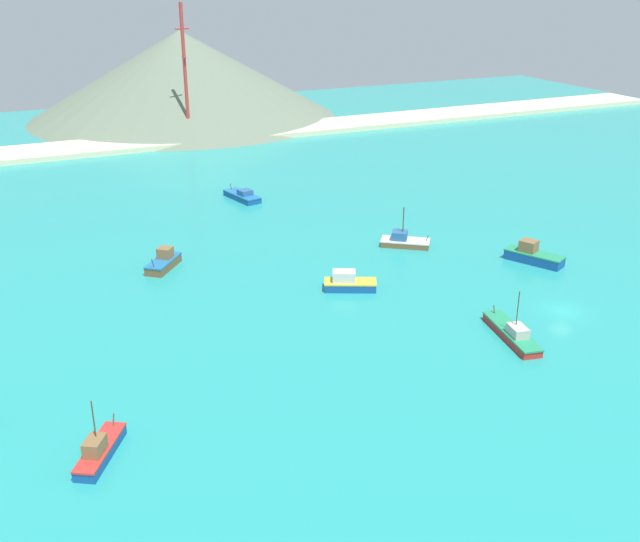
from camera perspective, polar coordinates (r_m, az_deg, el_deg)
ground at (r=117.29m, az=8.37°, el=2.58°), size 260.00×280.00×0.50m
fishing_boat_0 at (r=112.11m, az=6.44°, el=2.29°), size 7.58×6.68×6.03m
fishing_boat_2 at (r=67.75m, az=-16.51°, el=-12.99°), size 5.52×7.31×5.86m
fishing_boat_3 at (r=96.39m, az=2.20°, el=-0.89°), size 7.22×5.33×2.55m
fishing_boat_4 at (r=134.71m, az=-5.94°, el=5.73°), size 4.71×8.92×2.13m
fishing_boat_6 at (r=105.40m, az=-11.85°, el=0.69°), size 6.22×6.80×2.76m
fishing_boat_7 at (r=109.31m, az=15.97°, el=1.15°), size 6.07×8.54×3.09m
fishing_boat_8 at (r=86.70m, az=14.49°, el=-4.63°), size 4.32×10.66×6.05m
beach_strip at (r=187.58m, az=-5.26°, el=10.46°), size 247.00×14.28×1.20m
hill_central at (r=212.13m, az=-10.51°, el=14.55°), size 82.95×82.95×22.93m
radio_tower at (r=180.52m, az=-10.27°, el=14.69°), size 3.13×2.50×31.27m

